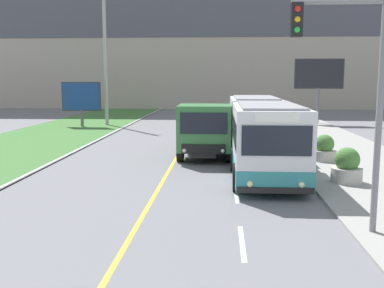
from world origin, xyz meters
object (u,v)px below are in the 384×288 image
at_px(dump_truck, 205,131).
at_px(traffic_light_mast, 355,80).
at_px(utility_pole_far, 105,54).
at_px(planter_round_second, 324,149).
at_px(billboard_large, 319,76).
at_px(planter_round_near, 347,167).
at_px(city_bus, 260,132).
at_px(billboard_small, 81,98).
at_px(planter_round_third, 304,137).

bearing_deg(dump_truck, traffic_light_mast, -69.81).
relative_size(utility_pole_far, planter_round_second, 9.49).
bearing_deg(planter_round_second, dump_truck, 170.90).
height_order(utility_pole_far, billboard_large, utility_pole_far).
height_order(billboard_large, planter_round_near, billboard_large).
bearing_deg(city_bus, utility_pole_far, 123.81).
bearing_deg(billboard_small, planter_round_near, -50.15).
height_order(billboard_large, planter_round_third, billboard_large).
bearing_deg(utility_pole_far, billboard_small, -136.51).
relative_size(traffic_light_mast, planter_round_near, 4.63).
bearing_deg(utility_pole_far, dump_truck, -59.91).
relative_size(billboard_large, planter_round_third, 4.43).
bearing_deg(traffic_light_mast, billboard_small, 120.54).
xyz_separation_m(utility_pole_far, traffic_light_mast, (12.91, -26.24, -2.07)).
distance_m(billboard_large, billboard_small, 20.07).
distance_m(city_bus, planter_round_near, 4.75).
bearing_deg(planter_round_third, billboard_large, 75.41).
height_order(city_bus, planter_round_third, city_bus).
bearing_deg(planter_round_third, planter_round_second, -88.00).
bearing_deg(dump_truck, utility_pole_far, 120.09).
bearing_deg(traffic_light_mast, city_bus, 99.06).
relative_size(dump_truck, planter_round_second, 5.58).
bearing_deg(utility_pole_far, planter_round_third, -39.46).
bearing_deg(planter_round_near, billboard_small, 129.85).
bearing_deg(city_bus, planter_round_near, -51.42).
relative_size(city_bus, planter_round_near, 9.63).
height_order(dump_truck, traffic_light_mast, traffic_light_mast).
relative_size(city_bus, planter_round_second, 10.20).
bearing_deg(planter_round_second, city_bus, -165.40).
distance_m(dump_truck, billboard_small, 17.43).
height_order(city_bus, billboard_small, billboard_small).
xyz_separation_m(dump_truck, planter_round_near, (5.45, -5.36, -0.69)).
bearing_deg(planter_round_third, billboard_small, 147.35).
distance_m(traffic_light_mast, billboard_large, 28.80).
bearing_deg(billboard_small, planter_round_third, -32.65).
bearing_deg(dump_truck, billboard_small, 127.39).
xyz_separation_m(dump_truck, billboard_large, (9.08, 17.50, 2.77)).
xyz_separation_m(planter_round_near, planter_round_second, (0.17, 4.46, -0.03)).
distance_m(city_bus, utility_pole_far, 21.04).
height_order(dump_truck, utility_pole_far, utility_pole_far).
bearing_deg(planter_round_second, traffic_light_mast, -99.27).
relative_size(city_bus, billboard_small, 3.47).
distance_m(traffic_light_mast, planter_round_second, 10.59).
height_order(city_bus, planter_round_near, city_bus).
bearing_deg(billboard_large, city_bus, -108.85).
distance_m(dump_truck, billboard_large, 19.91).
distance_m(dump_truck, planter_round_second, 5.73).
xyz_separation_m(city_bus, planter_round_third, (2.93, 5.26, -0.87)).
xyz_separation_m(utility_pole_far, planter_round_third, (14.37, -11.83, -5.30)).
distance_m(utility_pole_far, traffic_light_mast, 29.31).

